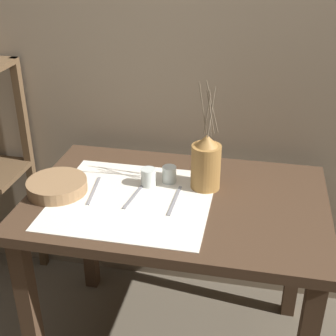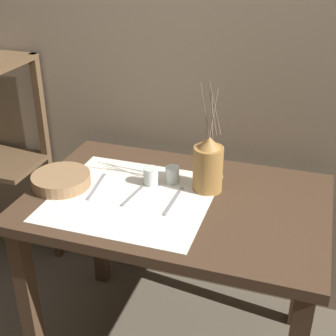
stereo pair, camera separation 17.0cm
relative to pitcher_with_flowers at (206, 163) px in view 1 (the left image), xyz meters
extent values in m
cube|color=gray|center=(-0.09, 0.38, 0.32)|extent=(7.00, 0.06, 2.40)
cube|color=#422D1E|center=(-0.09, -0.10, -0.12)|extent=(1.12, 0.74, 0.04)
cube|color=#422D1E|center=(-0.59, -0.40, -0.51)|extent=(0.06, 0.06, 0.73)
cube|color=#422D1E|center=(-0.59, 0.21, -0.51)|extent=(0.06, 0.06, 0.73)
cube|color=#422D1E|center=(0.40, 0.21, -0.51)|extent=(0.06, 0.06, 0.73)
cube|color=brown|center=(-0.92, 0.32, -0.30)|extent=(0.04, 0.04, 1.15)
cube|color=silver|center=(-0.25, -0.15, -0.10)|extent=(0.58, 0.54, 0.00)
cylinder|color=olive|center=(0.00, 0.00, -0.02)|extent=(0.11, 0.11, 0.18)
cone|color=olive|center=(0.00, 0.00, 0.10)|extent=(0.09, 0.09, 0.04)
cylinder|color=brown|center=(-0.02, -0.02, 0.22)|extent=(0.03, 0.05, 0.21)
cylinder|color=brown|center=(0.01, -0.01, 0.21)|extent=(0.02, 0.05, 0.18)
cylinder|color=brown|center=(0.01, 0.02, 0.22)|extent=(0.05, 0.01, 0.20)
cylinder|color=brown|center=(0.01, -0.01, 0.20)|extent=(0.02, 0.02, 0.17)
cylinder|color=brown|center=(0.00, -0.01, 0.20)|extent=(0.02, 0.01, 0.16)
cylinder|color=brown|center=(0.01, 0.02, 0.20)|extent=(0.04, 0.01, 0.16)
cylinder|color=#8E6B47|center=(-0.55, -0.15, -0.08)|extent=(0.23, 0.23, 0.05)
cylinder|color=silver|center=(-0.22, -0.03, -0.07)|extent=(0.06, 0.06, 0.07)
cylinder|color=silver|center=(-0.14, 0.01, -0.07)|extent=(0.06, 0.06, 0.07)
cube|color=gray|center=(-0.41, -0.12, -0.10)|extent=(0.04, 0.21, 0.00)
cube|color=gray|center=(-0.25, -0.12, -0.10)|extent=(0.04, 0.21, 0.00)
sphere|color=gray|center=(-0.24, -0.01, -0.10)|extent=(0.02, 0.02, 0.02)
cube|color=gray|center=(-0.10, -0.13, -0.10)|extent=(0.02, 0.21, 0.00)
camera|label=1|loc=(0.18, -1.58, 0.80)|focal=50.00mm
camera|label=2|loc=(0.34, -1.53, 0.80)|focal=50.00mm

